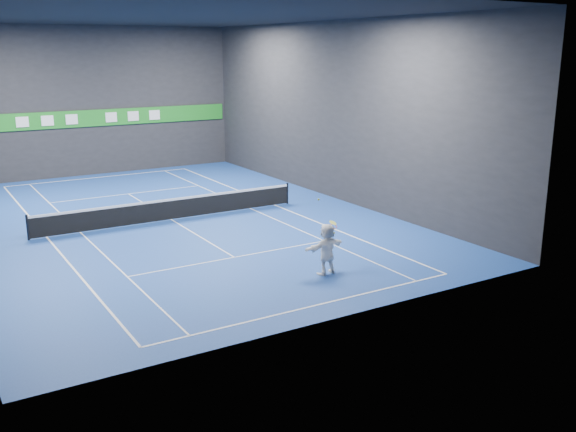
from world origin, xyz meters
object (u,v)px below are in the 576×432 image
tennis_ball (319,200)px  tennis_net (171,208)px  tennis_racket (333,227)px  player (327,249)px

tennis_ball → tennis_net: tennis_ball is taller
tennis_net → tennis_racket: (2.22, -9.63, 1.10)m
player → tennis_ball: (-0.37, -0.01, 1.80)m
tennis_racket → tennis_ball: bearing=-174.8°
tennis_ball → tennis_net: bearing=99.2°
player → tennis_net: (-1.94, 9.68, -0.36)m
player → tennis_net: bearing=-86.7°
tennis_ball → tennis_racket: bearing=5.2°
tennis_net → tennis_racket: bearing=-77.0°
player → tennis_ball: bearing=-6.3°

